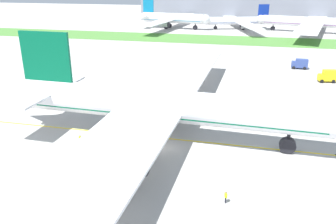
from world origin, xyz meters
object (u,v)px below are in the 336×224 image
(ground_crew_wingwalker_port, at_px, (226,196))
(parked_airliner_far_centre, at_px, (239,21))
(parked_airliner_far_left, at_px, (172,18))
(ground_crew_marshaller_front, at_px, (80,139))
(parked_airliner_far_right, at_px, (310,22))
(airliner_foreground, at_px, (161,106))
(service_truck_baggage_loader, at_px, (300,64))
(ground_crew_wingwalker_starboard, at_px, (82,150))
(service_truck_fuel_bowser, at_px, (328,76))

(ground_crew_wingwalker_port, bearing_deg, parked_airliner_far_centre, 91.64)
(parked_airliner_far_left, bearing_deg, ground_crew_marshaller_front, -83.62)
(ground_crew_marshaller_front, height_order, parked_airliner_far_right, parked_airliner_far_right)
(airliner_foreground, bearing_deg, parked_airliner_far_centre, 86.88)
(ground_crew_wingwalker_port, bearing_deg, parked_airliner_far_left, 104.88)
(parked_airliner_far_centre, bearing_deg, parked_airliner_far_right, -7.31)
(ground_crew_wingwalker_port, xyz_separation_m, parked_airliner_far_left, (-39.52, 148.76, 4.47))
(ground_crew_wingwalker_port, relative_size, parked_airliner_far_right, 0.02)
(parked_airliner_far_right, bearing_deg, service_truck_baggage_loader, -99.76)
(parked_airliner_far_left, bearing_deg, airliner_foreground, -78.29)
(ground_crew_marshaller_front, height_order, service_truck_baggage_loader, service_truck_baggage_loader)
(service_truck_baggage_loader, bearing_deg, parked_airliner_far_centre, 104.22)
(airliner_foreground, distance_m, parked_airliner_far_left, 135.80)
(ground_crew_wingwalker_starboard, bearing_deg, parked_airliner_far_left, 97.05)
(ground_crew_wingwalker_port, height_order, parked_airliner_far_right, parked_airliner_far_right)
(parked_airliner_far_centre, relative_size, parked_airliner_far_right, 0.71)
(service_truck_baggage_loader, height_order, parked_airliner_far_right, parked_airliner_far_right)
(ground_crew_wingwalker_starboard, height_order, service_truck_baggage_loader, service_truck_baggage_loader)
(service_truck_fuel_bowser, height_order, parked_airliner_far_left, parked_airliner_far_left)
(ground_crew_wingwalker_port, xyz_separation_m, parked_airliner_far_centre, (-4.41, 154.26, 3.33))
(airliner_foreground, height_order, ground_crew_marshaller_front, airliner_foreground)
(parked_airliner_far_left, bearing_deg, service_truck_fuel_bowser, -55.87)
(ground_crew_wingwalker_starboard, bearing_deg, parked_airliner_far_right, 70.02)
(service_truck_baggage_loader, xyz_separation_m, parked_airliner_far_right, (13.47, 78.36, 3.55))
(ground_crew_wingwalker_starboard, height_order, service_truck_fuel_bowser, service_truck_fuel_bowser)
(service_truck_fuel_bowser, relative_size, parked_airliner_far_left, 0.07)
(ground_crew_wingwalker_starboard, xyz_separation_m, parked_airliner_far_left, (-17.57, 141.98, 4.35))
(ground_crew_wingwalker_starboard, xyz_separation_m, service_truck_fuel_bowser, (43.83, 51.40, 0.58))
(ground_crew_marshaller_front, distance_m, service_truck_baggage_loader, 73.32)
(ground_crew_wingwalker_port, relative_size, ground_crew_marshaller_front, 0.95)
(parked_airliner_far_left, relative_size, parked_airliner_far_centre, 1.09)
(ground_crew_wingwalker_port, height_order, parked_airliner_far_centre, parked_airliner_far_centre)
(service_truck_fuel_bowser, xyz_separation_m, parked_airliner_far_left, (-61.40, 90.57, 3.77))
(airliner_foreground, relative_size, ground_crew_wingwalker_starboard, 54.90)
(ground_crew_marshaller_front, xyz_separation_m, parked_airliner_far_right, (54.10, 139.39, 4.11))
(parked_airliner_far_centre, distance_m, parked_airliner_far_right, 34.75)
(service_truck_fuel_bowser, bearing_deg, service_truck_baggage_loader, 111.74)
(ground_crew_wingwalker_port, height_order, parked_airliner_far_left, parked_airliner_far_left)
(parked_airliner_far_left, bearing_deg, parked_airliner_far_centre, 8.90)
(ground_crew_wingwalker_port, relative_size, parked_airliner_far_centre, 0.03)
(ground_crew_wingwalker_starboard, distance_m, service_truck_baggage_loader, 75.30)
(airliner_foreground, xyz_separation_m, ground_crew_wingwalker_port, (11.95, -15.79, -4.82))
(parked_airliner_far_left, distance_m, parked_airliner_far_right, 69.58)
(service_truck_baggage_loader, bearing_deg, parked_airliner_far_right, 80.24)
(parked_airliner_far_right, bearing_deg, airliner_foreground, -107.40)
(ground_crew_wingwalker_port, xyz_separation_m, service_truck_baggage_loader, (16.58, 71.48, 0.61))
(ground_crew_wingwalker_port, height_order, service_truck_fuel_bowser, service_truck_fuel_bowser)
(service_truck_baggage_loader, relative_size, parked_airliner_far_left, 0.07)
(airliner_foreground, relative_size, parked_airliner_far_left, 1.49)
(service_truck_baggage_loader, xyz_separation_m, parked_airliner_far_centre, (-20.98, 82.78, 2.73))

